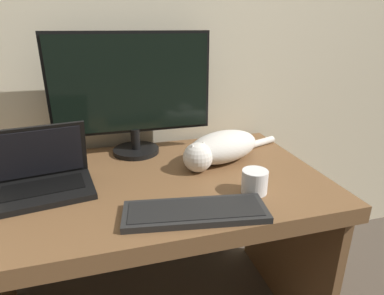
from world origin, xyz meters
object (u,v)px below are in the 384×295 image
object	(u,v)px
cat	(221,147)
coffee_mug	(255,181)
monitor	(132,91)
laptop	(42,179)
external_keyboard	(195,212)

from	to	relation	value
cat	coffee_mug	distance (m)	0.28
monitor	cat	size ratio (longest dim) A/B	1.32
monitor	laptop	size ratio (longest dim) A/B	1.93
laptop	external_keyboard	bearing A→B (deg)	-40.61
laptop	coffee_mug	distance (m)	0.72
coffee_mug	cat	bearing A→B (deg)	93.98
external_keyboard	cat	bearing A→B (deg)	68.25
cat	monitor	bearing A→B (deg)	128.66
cat	laptop	bearing A→B (deg)	166.57
monitor	laptop	world-z (taller)	monitor
monitor	external_keyboard	bearing A→B (deg)	-78.50
monitor	external_keyboard	world-z (taller)	monitor
coffee_mug	laptop	bearing A→B (deg)	163.82
laptop	cat	bearing A→B (deg)	-2.41
monitor	laptop	xyz separation A→B (m)	(-0.34, -0.27, -0.23)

